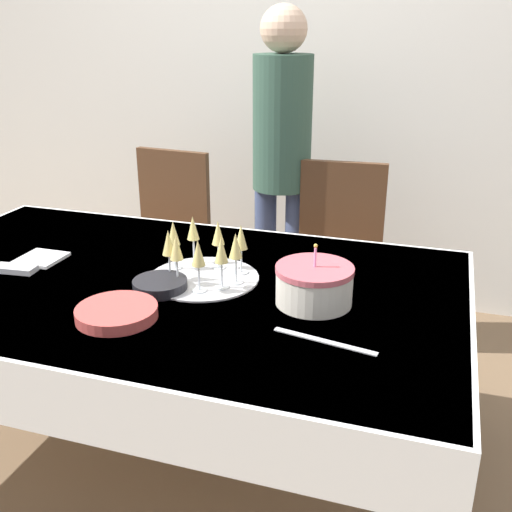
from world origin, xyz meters
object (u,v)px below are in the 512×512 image
(dining_chair_far_left, at_px, (165,238))
(plate_stack_main, at_px, (117,313))
(person_standing, at_px, (282,149))
(birthday_cake, at_px, (314,285))
(dining_chair_far_right, at_px, (337,258))
(plate_stack_dessert, at_px, (160,285))
(champagne_tray, at_px, (203,255))

(dining_chair_far_left, height_order, plate_stack_main, dining_chair_far_left)
(person_standing, bearing_deg, dining_chair_far_left, -163.96)
(birthday_cake, bearing_deg, dining_chair_far_right, 95.60)
(dining_chair_far_left, height_order, plate_stack_dessert, dining_chair_far_left)
(dining_chair_far_left, bearing_deg, person_standing, 16.04)
(birthday_cake, height_order, plate_stack_main, birthday_cake)
(birthday_cake, xyz_separation_m, plate_stack_main, (-0.53, -0.28, -0.04))
(plate_stack_main, bearing_deg, champagne_tray, 69.24)
(champagne_tray, relative_size, plate_stack_dessert, 2.13)
(plate_stack_dessert, bearing_deg, dining_chair_far_left, 115.80)
(birthday_cake, distance_m, plate_stack_dessert, 0.50)
(birthday_cake, bearing_deg, person_standing, 110.54)
(dining_chair_far_right, xyz_separation_m, birthday_cake, (0.09, -0.94, 0.27))
(plate_stack_dessert, bearing_deg, champagne_tray, 52.06)
(plate_stack_dessert, xyz_separation_m, person_standing, (0.08, 1.16, 0.23))
(dining_chair_far_left, bearing_deg, plate_stack_dessert, -64.20)
(champagne_tray, bearing_deg, dining_chair_far_right, 70.65)
(dining_chair_far_left, bearing_deg, plate_stack_main, -69.70)
(champagne_tray, bearing_deg, dining_chair_far_left, 123.81)
(champagne_tray, bearing_deg, plate_stack_dessert, -127.94)
(person_standing, bearing_deg, birthday_cake, -69.46)
(birthday_cake, relative_size, champagne_tray, 0.64)
(dining_chair_far_left, height_order, champagne_tray, dining_chair_far_left)
(dining_chair_far_left, distance_m, plate_stack_dessert, 1.13)
(dining_chair_far_left, relative_size, plate_stack_main, 3.94)
(plate_stack_main, height_order, plate_stack_dessert, same)
(plate_stack_main, bearing_deg, plate_stack_dessert, 81.73)
(dining_chair_far_left, xyz_separation_m, plate_stack_main, (0.45, -1.22, 0.23))
(dining_chair_far_right, bearing_deg, plate_stack_main, -109.76)
(dining_chair_far_left, bearing_deg, dining_chair_far_right, 0.01)
(dining_chair_far_left, bearing_deg, birthday_cake, -43.80)
(dining_chair_far_right, relative_size, plate_stack_main, 3.94)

